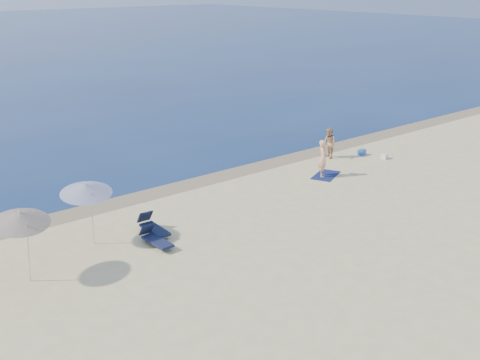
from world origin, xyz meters
name	(u,v)px	position (x,y,z in m)	size (l,w,h in m)	color
wet_sand_strip	(236,172)	(0.00, 19.40, 0.00)	(240.00, 1.60, 0.00)	#847254
person_left	(323,158)	(2.78, 16.09, 0.93)	(0.68, 0.45, 1.87)	#E0A77E
person_right	(329,143)	(5.40, 18.05, 0.83)	(0.81, 0.63, 1.67)	tan
beach_towel	(326,175)	(3.02, 16.07, 0.01)	(1.80, 1.00, 0.03)	#0D1745
white_bag	(385,156)	(7.64, 16.00, 0.14)	(0.32, 0.27, 0.27)	silver
blue_cooler	(362,152)	(7.26, 17.27, 0.15)	(0.43, 0.31, 0.31)	#2055B1
umbrella_near	(86,189)	(-9.64, 16.26, 2.12)	(2.45, 2.46, 2.47)	silver
umbrella_far	(20,218)	(-12.53, 14.95, 2.17)	(2.00, 2.03, 2.53)	silver
lounger_left	(156,239)	(-7.92, 14.46, 0.25)	(0.55, 1.59, 0.70)	#141A37
lounger_right	(153,227)	(-7.42, 15.45, 0.27)	(0.65, 1.74, 0.76)	#121B34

